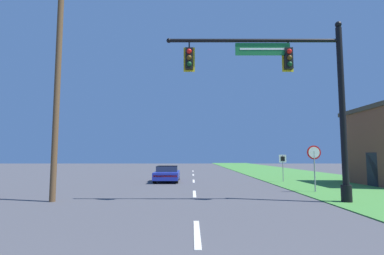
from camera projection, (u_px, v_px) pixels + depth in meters
The scene contains 7 objects.
grass_verge_right at pixel (291, 175), 31.56m from camera, with size 10.00×110.00×0.04m.
road_center_line at pixel (192, 181), 23.54m from camera, with size 0.16×34.80×0.01m.
signal_mast at pixel (298, 92), 13.06m from camera, with size 7.88×0.47×7.90m.
car_ahead at pixel (166, 174), 23.25m from camera, with size 1.88×4.56×1.19m.
stop_sign at pixel (312, 158), 16.45m from camera, with size 0.76×0.07×2.50m.
route_sign_post at pixel (281, 162), 22.73m from camera, with size 0.55×0.06×2.03m.
utility_pole_near at pixel (56, 74), 13.40m from camera, with size 1.80×0.26×10.95m.
Camera 1 is at (-0.13, -1.84, 1.95)m, focal length 28.00 mm.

